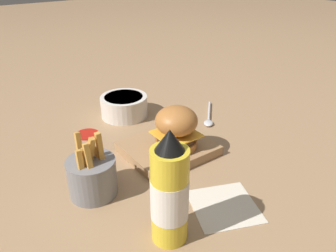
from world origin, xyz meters
The scene contains 9 objects.
ground_plane centered at (0.00, 0.00, 0.00)m, with size 6.00×6.00×0.00m, color #9E7A56.
serving_board centered at (-0.05, 0.04, 0.01)m, with size 0.20×0.18×0.02m.
burger centered at (-0.04, 0.02, 0.08)m, with size 0.10×0.10×0.10m.
ketchup_bottle centered at (-0.20, -0.18, 0.09)m, with size 0.06×0.06×0.21m.
fries_basket centered at (-0.26, 0.01, 0.04)m, with size 0.10×0.10×0.14m.
side_bowl centered at (-0.03, 0.29, 0.03)m, with size 0.14×0.14×0.06m.
spoon centered at (0.16, 0.12, 0.01)m, with size 0.13×0.13×0.01m.
ketchup_puddle centered at (-0.17, 0.24, 0.00)m, with size 0.06×0.06×0.00m.
parchment_square centered at (-0.07, -0.18, 0.00)m, with size 0.16×0.16×0.00m.
Camera 1 is at (-0.45, -0.51, 0.44)m, focal length 35.00 mm.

